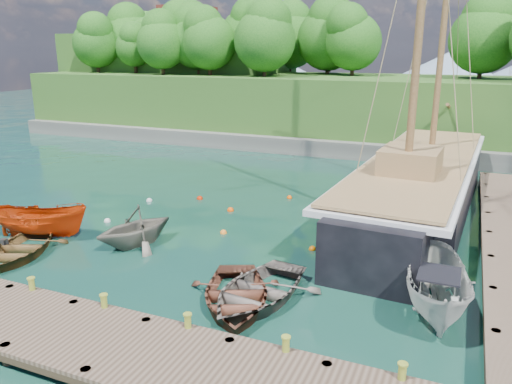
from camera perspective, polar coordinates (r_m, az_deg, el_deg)
ground at (r=20.15m, az=-5.21°, el=-8.54°), size 160.00×160.00×0.00m
dock_near at (r=14.17m, az=-10.78°, el=-18.24°), size 20.00×3.20×1.10m
bollard_0 at (r=18.82m, az=-23.98°, el=-11.80°), size 0.26×0.26×0.45m
bollard_1 at (r=16.93m, az=-16.75°, el=-14.28°), size 0.26×0.26×0.45m
bollard_2 at (r=15.38m, az=-7.69°, el=-17.00°), size 0.26×0.26×0.45m
bollard_3 at (r=14.31m, az=3.38°, el=-19.69°), size 0.26×0.26×0.45m
rowboat_0 at (r=23.34m, az=-25.32°, el=-6.58°), size 4.44×5.11×0.89m
rowboat_1 at (r=22.89m, az=-13.58°, el=-5.86°), size 4.26×4.54×1.92m
rowboat_2 at (r=17.31m, az=-2.39°, el=-12.83°), size 4.88×5.52×0.95m
rowboat_3 at (r=17.57m, az=0.11°, el=-12.36°), size 4.09×5.26×1.00m
rowboat_4 at (r=20.61m, az=12.47°, el=-8.29°), size 3.60×4.48×0.83m
motorboat_orange at (r=25.13m, az=-23.16°, el=-4.75°), size 4.72×2.96×1.71m
cabin_boat_white at (r=17.82m, az=19.79°, el=-12.94°), size 2.72×5.45×2.01m
schooner at (r=28.26m, az=18.05°, el=0.49°), size 6.48×28.66×21.19m
mooring_buoy_0 at (r=26.20m, az=-16.62°, el=-3.28°), size 0.34×0.34×0.34m
mooring_buoy_1 at (r=26.82m, az=-2.93°, el=-2.16°), size 0.36×0.36×0.36m
mooring_buoy_2 at (r=23.61m, az=-3.74°, el=-4.74°), size 0.33×0.33×0.33m
mooring_buoy_3 at (r=26.07m, az=9.68°, el=-2.91°), size 0.28×0.28×0.28m
mooring_buoy_4 at (r=29.05m, az=-6.44°, el=-0.81°), size 0.35×0.35×0.35m
mooring_buoy_5 at (r=29.11m, az=3.84°, el=-0.71°), size 0.30×0.30×0.30m
mooring_buoy_6 at (r=29.11m, az=-12.10°, el=-1.04°), size 0.34×0.34×0.34m
mooring_buoy_7 at (r=21.84m, az=6.46°, el=-6.57°), size 0.31×0.31×0.31m
headland at (r=52.25m, az=-1.54°, el=12.89°), size 51.00×19.31×12.90m
distant_ridge at (r=86.30m, az=20.54°, el=12.33°), size 117.00×40.00×10.00m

